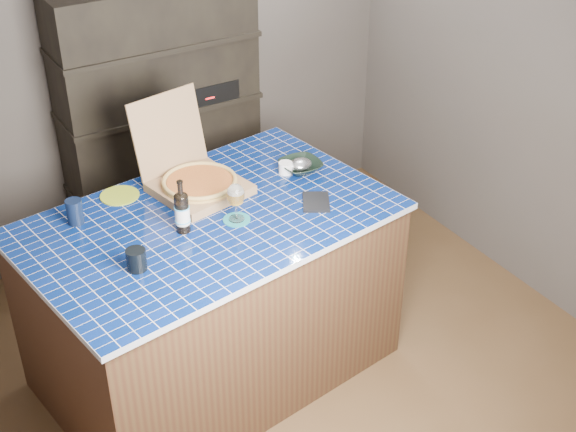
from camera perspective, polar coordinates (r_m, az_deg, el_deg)
room at (r=3.71m, az=0.02°, el=2.47°), size 3.50×3.50×3.50m
shelving_unit at (r=5.09m, az=-8.98°, el=6.39°), size 1.20×0.41×1.80m
kitchen_island at (r=4.24m, az=-5.38°, el=-5.72°), size 1.94×1.39×0.98m
pizza_box at (r=4.16m, az=-6.54°, el=2.60°), size 0.51×0.58×0.46m
mead_bottle at (r=3.81m, az=-7.54°, el=0.31°), size 0.07×0.07×0.28m
teal_trivet at (r=3.92m, az=-3.67°, el=-0.26°), size 0.14×0.14×0.01m
wine_glass at (r=3.85m, az=-3.74°, el=1.45°), size 0.09×0.09×0.20m
tumbler at (r=3.62m, az=-10.73°, el=-3.07°), size 0.09×0.09×0.10m
dvd_case at (r=4.05m, az=2.01°, el=1.01°), size 0.21×0.23×0.01m
bowl at (r=4.33m, az=0.90°, el=3.55°), size 0.22×0.22×0.05m
foil_contents at (r=4.33m, az=0.91°, el=3.71°), size 0.13×0.11×0.06m
white_jar at (r=4.31m, az=-0.18°, el=3.44°), size 0.07×0.07×0.06m
navy_cup at (r=4.00m, az=-14.93°, el=0.30°), size 0.08×0.08×0.13m
green_trivet at (r=4.20m, az=-11.88°, el=1.44°), size 0.20×0.20×0.01m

